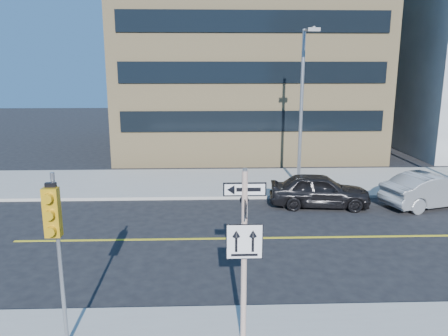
{
  "coord_description": "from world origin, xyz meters",
  "views": [
    {
      "loc": [
        -0.75,
        -11.38,
        6.25
      ],
      "look_at": [
        -0.22,
        4.0,
        2.73
      ],
      "focal_mm": 35.0,
      "sensor_mm": 36.0,
      "label": 1
    }
  ],
  "objects_px": {
    "traffic_signal": "(54,226)",
    "parked_car_b": "(432,190)",
    "streetlight_a": "(303,99)",
    "sign_pole": "(244,247)",
    "parked_car_a": "(319,190)"
  },
  "relations": [
    {
      "from": "sign_pole",
      "to": "parked_car_b",
      "type": "xyz_separation_m",
      "value": [
        9.52,
        10.12,
        -1.65
      ]
    },
    {
      "from": "traffic_signal",
      "to": "parked_car_b",
      "type": "distance_m",
      "value": 17.12
    },
    {
      "from": "parked_car_b",
      "to": "streetlight_a",
      "type": "bearing_deg",
      "value": 43.3
    },
    {
      "from": "traffic_signal",
      "to": "parked_car_a",
      "type": "height_order",
      "value": "traffic_signal"
    },
    {
      "from": "traffic_signal",
      "to": "streetlight_a",
      "type": "xyz_separation_m",
      "value": [
        8.0,
        13.42,
        1.73
      ]
    },
    {
      "from": "parked_car_b",
      "to": "streetlight_a",
      "type": "distance_m",
      "value": 7.49
    },
    {
      "from": "sign_pole",
      "to": "parked_car_a",
      "type": "distance_m",
      "value": 11.29
    },
    {
      "from": "parked_car_a",
      "to": "streetlight_a",
      "type": "relative_size",
      "value": 0.57
    },
    {
      "from": "traffic_signal",
      "to": "streetlight_a",
      "type": "bearing_deg",
      "value": 59.2
    },
    {
      "from": "parked_car_a",
      "to": "streetlight_a",
      "type": "height_order",
      "value": "streetlight_a"
    },
    {
      "from": "streetlight_a",
      "to": "sign_pole",
      "type": "bearing_deg",
      "value": -106.77
    },
    {
      "from": "traffic_signal",
      "to": "parked_car_a",
      "type": "distance_m",
      "value": 13.54
    },
    {
      "from": "traffic_signal",
      "to": "parked_car_b",
      "type": "xyz_separation_m",
      "value": [
        13.52,
        10.26,
        -2.24
      ]
    },
    {
      "from": "traffic_signal",
      "to": "streetlight_a",
      "type": "height_order",
      "value": "streetlight_a"
    },
    {
      "from": "traffic_signal",
      "to": "sign_pole",
      "type": "bearing_deg",
      "value": 2.11
    }
  ]
}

